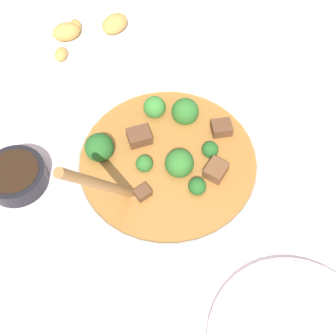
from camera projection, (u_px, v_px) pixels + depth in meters
The scene contains 4 objects.
ground_plane at pixel (168, 185), 0.67m from camera, with size 4.00×4.00×0.00m, color silver.
stew_bowl at pixel (168, 169), 0.63m from camera, with size 0.30×0.28×0.24m.
condiment_bowl at pixel (16, 175), 0.66m from camera, with size 0.10×0.10×0.03m.
food_plate at pixel (95, 46), 0.82m from camera, with size 0.26×0.26×0.05m.
Camera 1 is at (-0.25, -0.20, 0.59)m, focal length 45.00 mm.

